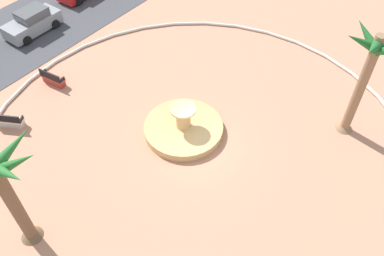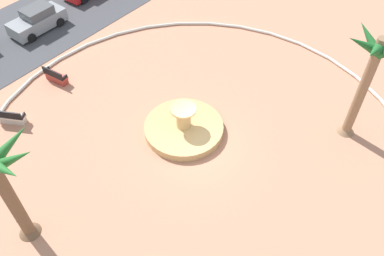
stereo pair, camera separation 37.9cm
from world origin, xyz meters
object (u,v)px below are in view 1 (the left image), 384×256
object	(u,v)px
palm_tree_near_fountain	(370,65)
parked_car_second	(32,22)
fountain	(183,128)
bench_west	(53,79)
bench_east	(10,121)

from	to	relation	value
palm_tree_near_fountain	parked_car_second	distance (m)	22.12
fountain	bench_west	xyz separation A→B (m)	(-1.76, 8.83, 0.07)
bench_west	parked_car_second	world-z (taller)	parked_car_second
bench_west	bench_east	bearing A→B (deg)	-166.65
palm_tree_near_fountain	bench_east	xyz separation A→B (m)	(-11.14, 14.91, -4.14)
bench_west	parked_car_second	bearing A→B (deg)	62.80
fountain	palm_tree_near_fountain	xyz separation A→B (m)	(5.57, -6.99, 4.21)
bench_west	parked_car_second	xyz separation A→B (m)	(2.84, 5.53, 0.43)
fountain	parked_car_second	size ratio (longest dim) A/B	1.08
bench_east	bench_west	bearing A→B (deg)	13.35
fountain	parked_car_second	world-z (taller)	fountain
bench_east	parked_car_second	distance (m)	9.26
palm_tree_near_fountain	bench_east	distance (m)	19.06
parked_car_second	fountain	bearing A→B (deg)	-94.32
fountain	bench_east	xyz separation A→B (m)	(-5.56, 7.92, 0.07)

